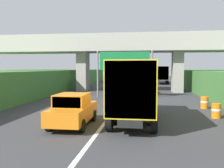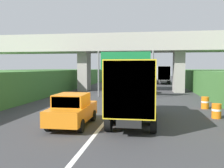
% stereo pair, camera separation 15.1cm
% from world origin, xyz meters
% --- Properties ---
extents(lane_centre_stripe, '(0.20, 95.92, 0.01)m').
position_xyz_m(lane_centre_stripe, '(0.00, 27.96, 0.00)').
color(lane_centre_stripe, white).
rests_on(lane_centre_stripe, ground).
extents(overpass_bridge, '(40.00, 4.80, 7.37)m').
position_xyz_m(overpass_bridge, '(0.00, 34.95, 5.51)').
color(overpass_bridge, '#ADA89E').
rests_on(overpass_bridge, ground).
extents(overhead_highway_sign, '(5.88, 0.18, 4.87)m').
position_xyz_m(overhead_highway_sign, '(0.00, 28.42, 3.54)').
color(overhead_highway_sign, slate).
rests_on(overhead_highway_sign, ground).
extents(truck_yellow, '(2.44, 7.30, 3.44)m').
position_xyz_m(truck_yellow, '(1.60, 16.91, 1.93)').
color(truck_yellow, black).
rests_on(truck_yellow, ground).
extents(truck_silver, '(2.44, 7.30, 3.44)m').
position_xyz_m(truck_silver, '(5.17, 51.27, 1.93)').
color(truck_silver, black).
rests_on(truck_silver, ground).
extents(truck_white, '(2.44, 7.30, 3.44)m').
position_xyz_m(truck_white, '(-1.84, 42.18, 1.93)').
color(truck_white, black).
rests_on(truck_white, ground).
extents(car_orange, '(1.86, 4.10, 1.72)m').
position_xyz_m(car_orange, '(-1.56, 15.46, 0.86)').
color(car_orange, orange).
rests_on(car_orange, ground).
extents(car_black, '(1.86, 4.10, 1.72)m').
position_xyz_m(car_black, '(1.58, 32.54, 0.86)').
color(car_black, black).
rests_on(car_black, ground).
extents(construction_barrel_4, '(0.57, 0.57, 0.90)m').
position_xyz_m(construction_barrel_4, '(6.54, 18.63, 0.46)').
color(construction_barrel_4, orange).
rests_on(construction_barrel_4, ground).
extents(construction_barrel_5, '(0.57, 0.57, 0.90)m').
position_xyz_m(construction_barrel_5, '(6.66, 22.20, 0.46)').
color(construction_barrel_5, orange).
rests_on(construction_barrel_5, ground).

